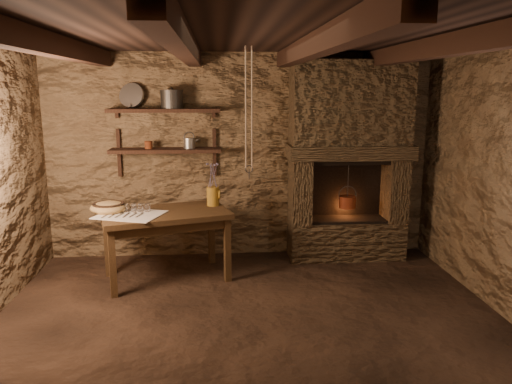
{
  "coord_description": "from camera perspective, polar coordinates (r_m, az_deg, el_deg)",
  "views": [
    {
      "loc": [
        -0.25,
        -3.87,
        1.99
      ],
      "look_at": [
        0.11,
        0.9,
        1.0
      ],
      "focal_mm": 35.0,
      "sensor_mm": 36.0,
      "label": 1
    }
  ],
  "objects": [
    {
      "name": "floor",
      "position": [
        4.36,
        -0.56,
        -15.43
      ],
      "size": [
        4.5,
        4.5,
        0.0
      ],
      "primitive_type": "plane",
      "color": "black",
      "rests_on": "ground"
    },
    {
      "name": "back_wall",
      "position": [
        5.93,
        -1.86,
        4.09
      ],
      "size": [
        4.5,
        0.04,
        2.4
      ],
      "primitive_type": "cube",
      "color": "brown",
      "rests_on": "floor"
    },
    {
      "name": "front_wall",
      "position": [
        2.05,
        3.14,
        -11.05
      ],
      "size": [
        4.5,
        0.04,
        2.4
      ],
      "primitive_type": "cube",
      "color": "brown",
      "rests_on": "floor"
    },
    {
      "name": "ceiling",
      "position": [
        3.9,
        -0.63,
        17.77
      ],
      "size": [
        4.5,
        4.0,
        0.04
      ],
      "primitive_type": "cube",
      "color": "black",
      "rests_on": "back_wall"
    },
    {
      "name": "beam_far_left",
      "position": [
        4.08,
        -23.0,
        15.34
      ],
      "size": [
        0.14,
        3.95,
        0.16
      ],
      "primitive_type": "cube",
      "color": "black",
      "rests_on": "ceiling"
    },
    {
      "name": "beam_mid_left",
      "position": [
        3.89,
        -8.31,
        16.34
      ],
      "size": [
        0.14,
        3.95,
        0.16
      ],
      "primitive_type": "cube",
      "color": "black",
      "rests_on": "ceiling"
    },
    {
      "name": "beam_mid_right",
      "position": [
        3.95,
        6.93,
        16.3
      ],
      "size": [
        0.14,
        3.95,
        0.16
      ],
      "primitive_type": "cube",
      "color": "black",
      "rests_on": "ceiling"
    },
    {
      "name": "beam_far_right",
      "position": [
        4.26,
        20.75,
        15.32
      ],
      "size": [
        0.14,
        3.95,
        0.16
      ],
      "primitive_type": "cube",
      "color": "black",
      "rests_on": "ceiling"
    },
    {
      "name": "shelf_lower",
      "position": [
        5.78,
        -10.27,
        4.71
      ],
      "size": [
        1.25,
        0.3,
        0.04
      ],
      "primitive_type": "cube",
      "color": "black",
      "rests_on": "back_wall"
    },
    {
      "name": "shelf_upper",
      "position": [
        5.75,
        -10.43,
        9.17
      ],
      "size": [
        1.25,
        0.3,
        0.04
      ],
      "primitive_type": "cube",
      "color": "black",
      "rests_on": "back_wall"
    },
    {
      "name": "hearth",
      "position": [
        5.88,
        10.53,
        4.1
      ],
      "size": [
        1.43,
        0.51,
        2.3
      ],
      "color": "#3D2E1E",
      "rests_on": "floor"
    },
    {
      "name": "work_table",
      "position": [
        5.37,
        -10.22,
        -5.73
      ],
      "size": [
        1.44,
        1.07,
        0.74
      ],
      "rotation": [
        0.0,
        0.0,
        0.29
      ],
      "color": "black",
      "rests_on": "floor"
    },
    {
      "name": "linen_cloth",
      "position": [
        5.2,
        -14.19,
        -2.53
      ],
      "size": [
        0.75,
        0.68,
        0.01
      ],
      "primitive_type": "cube",
      "rotation": [
        0.0,
        0.0,
        -0.34
      ],
      "color": "silver",
      "rests_on": "work_table"
    },
    {
      "name": "pewter_cutlery_row",
      "position": [
        5.18,
        -14.23,
        -2.48
      ],
      "size": [
        0.56,
        0.36,
        0.01
      ],
      "primitive_type": null,
      "rotation": [
        0.0,
        0.0,
        -0.34
      ],
      "color": "gray",
      "rests_on": "linen_cloth"
    },
    {
      "name": "drinking_glasses",
      "position": [
        5.3,
        -13.79,
        -1.76
      ],
      "size": [
        0.2,
        0.06,
        0.08
      ],
      "primitive_type": null,
      "color": "white",
      "rests_on": "linen_cloth"
    },
    {
      "name": "stoneware_jug",
      "position": [
        5.44,
        -4.93,
        0.55
      ],
      "size": [
        0.17,
        0.17,
        0.48
      ],
      "rotation": [
        0.0,
        0.0,
        0.36
      ],
      "color": "#A0711F",
      "rests_on": "work_table"
    },
    {
      "name": "wooden_bowl",
      "position": [
        5.39,
        -16.48,
        -1.73
      ],
      "size": [
        0.41,
        0.41,
        0.13
      ],
      "primitive_type": "ellipsoid",
      "rotation": [
        0.0,
        0.0,
        -0.08
      ],
      "color": "#9E7A44",
      "rests_on": "work_table"
    },
    {
      "name": "iron_stockpot",
      "position": [
        5.73,
        -9.6,
        10.32
      ],
      "size": [
        0.3,
        0.3,
        0.19
      ],
      "primitive_type": "cylinder",
      "rotation": [
        0.0,
        0.0,
        -0.26
      ],
      "color": "#2B2926",
      "rests_on": "shelf_upper"
    },
    {
      "name": "tin_pan",
      "position": [
        5.89,
        -14.03,
        10.65
      ],
      "size": [
        0.31,
        0.2,
        0.28
      ],
      "primitive_type": "cylinder",
      "rotation": [
        1.26,
        0.0,
        -0.28
      ],
      "color": "#9D9E98",
      "rests_on": "shelf_upper"
    },
    {
      "name": "small_kettle",
      "position": [
        5.75,
        -7.63,
        5.56
      ],
      "size": [
        0.2,
        0.17,
        0.19
      ],
      "primitive_type": null,
      "rotation": [
        0.0,
        0.0,
        -0.23
      ],
      "color": "#9D9E98",
      "rests_on": "shelf_lower"
    },
    {
      "name": "rusty_tin",
      "position": [
        5.8,
        -12.18,
        5.28
      ],
      "size": [
        0.1,
        0.1,
        0.09
      ],
      "primitive_type": "cylinder",
      "rotation": [
        0.0,
        0.0,
        0.21
      ],
      "color": "#582411",
      "rests_on": "shelf_lower"
    },
    {
      "name": "red_pot",
      "position": [
        5.93,
        10.4,
        -1.02
      ],
      "size": [
        0.22,
        0.21,
        0.54
      ],
      "rotation": [
        0.0,
        0.0,
        -0.1
      ],
      "color": "maroon",
      "rests_on": "hearth"
    },
    {
      "name": "hanging_ropes",
      "position": [
        4.93,
        -0.82,
        9.54
      ],
      "size": [
        0.08,
        0.08,
        1.2
      ],
      "primitive_type": null,
      "color": "tan",
      "rests_on": "ceiling"
    }
  ]
}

